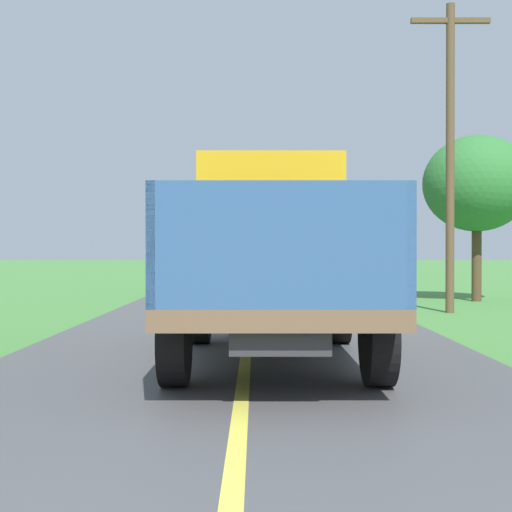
{
  "coord_description": "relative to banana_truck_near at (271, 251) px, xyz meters",
  "views": [
    {
      "loc": [
        0.14,
        -0.59,
        1.49
      ],
      "look_at": [
        0.17,
        9.63,
        1.4
      ],
      "focal_mm": 49.74,
      "sensor_mm": 36.0,
      "label": 1
    }
  ],
  "objects": [
    {
      "name": "banana_truck_far",
      "position": [
        -0.23,
        14.58,
        -0.01
      ],
      "size": [
        2.38,
        5.81,
        2.8
      ],
      "color": "#2D2D30",
      "rests_on": "road_surface"
    },
    {
      "name": "roadside_tree_mid_right",
      "position": [
        6.15,
        10.72,
        1.92
      ],
      "size": [
        3.08,
        3.08,
        4.79
      ],
      "color": "#4C3823",
      "rests_on": "ground"
    },
    {
      "name": "banana_truck_near",
      "position": [
        0.0,
        0.0,
        0.0
      ],
      "size": [
        2.38,
        5.82,
        2.8
      ],
      "color": "#2D2D30",
      "rests_on": "road_surface"
    },
    {
      "name": "utility_pole_roadside",
      "position": [
        4.35,
        6.96,
        2.44
      ],
      "size": [
        1.86,
        0.2,
        7.28
      ],
      "color": "brown",
      "rests_on": "ground"
    }
  ]
}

